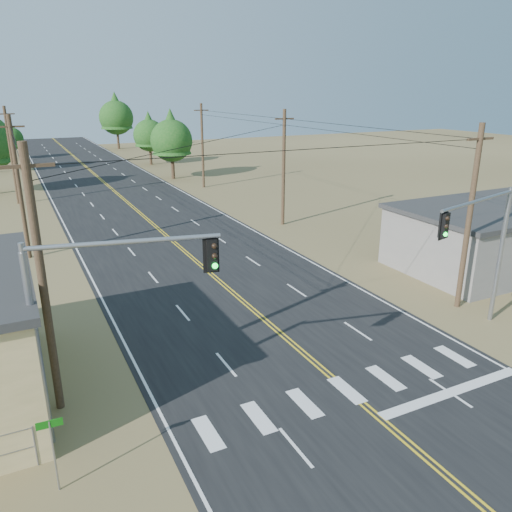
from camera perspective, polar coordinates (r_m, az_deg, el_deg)
road at (r=39.34m, az=-8.94°, el=1.20°), size 15.00×200.00×0.02m
building_right at (r=38.41m, az=26.51°, el=2.11°), size 15.00×8.00×4.00m
utility_pole_left_near at (r=19.08m, az=-23.20°, el=-2.83°), size 1.80×0.30×10.00m
utility_pole_left_mid at (r=38.49m, az=-25.43°, el=7.09°), size 1.80×0.30×10.00m
utility_pole_left_far at (r=58.31m, az=-26.18°, el=10.32°), size 1.80×0.30×10.00m
utility_pole_right_near at (r=28.76m, az=23.19°, el=4.04°), size 1.80×0.30×10.00m
utility_pole_right_mid at (r=44.10m, az=3.17°, el=10.09°), size 1.80×0.30×10.00m
utility_pole_right_far at (r=62.15m, az=-6.14°, el=12.47°), size 1.80×0.30×10.00m
signal_mast_left at (r=17.03m, az=-18.34°, el=-5.61°), size 6.06×1.62×7.20m
signal_mast_right at (r=26.08m, az=24.83°, el=1.79°), size 6.35×1.94×7.07m
street_sign at (r=16.76m, az=-22.24°, el=-19.28°), size 0.74×0.07×2.50m
tree_left_far at (r=97.48m, az=-26.19°, el=12.18°), size 3.82×3.82×6.37m
tree_right_near at (r=68.85m, az=-9.67°, el=13.35°), size 5.54×5.54×9.24m
tree_right_mid at (r=83.11m, az=-12.12°, el=13.67°), size 5.00×5.00×8.33m
tree_right_far at (r=107.25m, az=-15.72°, el=15.34°), size 6.70×6.70×11.16m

